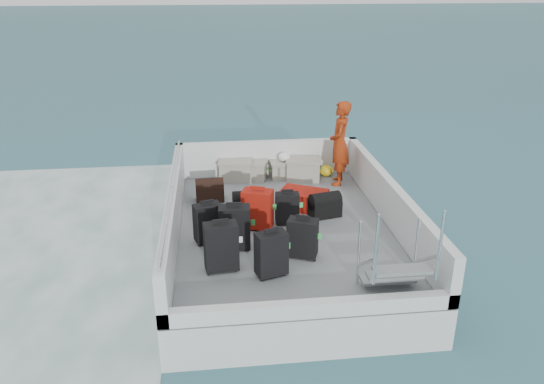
# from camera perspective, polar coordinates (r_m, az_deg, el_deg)

# --- Properties ---
(ground) EXTENTS (160.00, 160.00, 0.00)m
(ground) POSITION_cam_1_polar(r_m,az_deg,el_deg) (8.84, 1.24, -7.32)
(ground) COLOR #184555
(ground) RESTS_ON ground
(ferry_hull) EXTENTS (3.60, 5.00, 0.60)m
(ferry_hull) POSITION_cam_1_polar(r_m,az_deg,el_deg) (8.69, 1.26, -5.61)
(ferry_hull) COLOR silver
(ferry_hull) RESTS_ON ground
(deck) EXTENTS (3.30, 4.70, 0.02)m
(deck) POSITION_cam_1_polar(r_m,az_deg,el_deg) (8.55, 1.27, -3.77)
(deck) COLOR gray
(deck) RESTS_ON ferry_hull
(deck_fittings) EXTENTS (3.60, 5.00, 0.90)m
(deck_fittings) POSITION_cam_1_polar(r_m,az_deg,el_deg) (8.15, 4.02, -2.22)
(deck_fittings) COLOR silver
(deck_fittings) RESTS_ON deck
(suitcase_0) EXTENTS (0.48, 0.31, 0.70)m
(suitcase_0) POSITION_cam_1_polar(r_m,az_deg,el_deg) (7.21, -5.48, -5.95)
(suitcase_0) COLOR black
(suitcase_0) RESTS_ON deck
(suitcase_1) EXTENTS (0.46, 0.35, 0.61)m
(suitcase_1) POSITION_cam_1_polar(r_m,az_deg,el_deg) (8.00, -6.89, -3.36)
(suitcase_1) COLOR black
(suitcase_1) RESTS_ON deck
(suitcase_3) EXTENTS (0.46, 0.35, 0.63)m
(suitcase_3) POSITION_cam_1_polar(r_m,az_deg,el_deg) (7.08, -0.07, -6.73)
(suitcase_3) COLOR black
(suitcase_3) RESTS_ON deck
(suitcase_4) EXTENTS (0.47, 0.29, 0.67)m
(suitcase_4) POSITION_cam_1_polar(r_m,az_deg,el_deg) (7.76, -4.04, -3.86)
(suitcase_4) COLOR black
(suitcase_4) RESTS_ON deck
(suitcase_5) EXTENTS (0.53, 0.42, 0.65)m
(suitcase_5) POSITION_cam_1_polar(r_m,az_deg,el_deg) (8.35, -1.56, -1.92)
(suitcase_5) COLOR #9F180C
(suitcase_5) RESTS_ON deck
(suitcase_6) EXTENTS (0.48, 0.39, 0.58)m
(suitcase_6) POSITION_cam_1_polar(r_m,az_deg,el_deg) (7.55, 3.30, -5.01)
(suitcase_6) COLOR black
(suitcase_6) RESTS_ON deck
(suitcase_7) EXTENTS (0.38, 0.23, 0.53)m
(suitcase_7) POSITION_cam_1_polar(r_m,az_deg,el_deg) (8.53, 1.64, -1.82)
(suitcase_7) COLOR black
(suitcase_7) RESTS_ON deck
(suitcase_8) EXTENTS (0.93, 0.82, 0.31)m
(suitcase_8) POSITION_cam_1_polar(r_m,az_deg,el_deg) (9.17, 3.39, -0.79)
(suitcase_8) COLOR #9F180C
(suitcase_8) RESTS_ON deck
(duffel_0) EXTENTS (0.51, 0.32, 0.32)m
(duffel_0) POSITION_cam_1_polar(r_m,az_deg,el_deg) (9.51, -6.71, 0.00)
(duffel_0) COLOR black
(duffel_0) RESTS_ON deck
(duffel_1) EXTENTS (0.46, 0.31, 0.32)m
(duffel_1) POSITION_cam_1_polar(r_m,az_deg,el_deg) (8.91, -2.79, -1.46)
(duffel_1) COLOR black
(duffel_1) RESTS_ON deck
(duffel_2) EXTENTS (0.56, 0.41, 0.32)m
(duffel_2) POSITION_cam_1_polar(r_m,az_deg,el_deg) (8.88, 5.72, -1.63)
(duffel_2) COLOR black
(duffel_2) RESTS_ON deck
(crate_0) EXTENTS (0.66, 0.49, 0.37)m
(crate_0) POSITION_cam_1_polar(r_m,az_deg,el_deg) (10.44, -3.92, 2.32)
(crate_0) COLOR #ADA896
(crate_0) RESTS_ON deck
(crate_1) EXTENTS (0.64, 0.52, 0.34)m
(crate_1) POSITION_cam_1_polar(r_m,az_deg,el_deg) (10.46, -2.21, 2.30)
(crate_1) COLOR #ADA896
(crate_1) RESTS_ON deck
(crate_2) EXTENTS (0.53, 0.37, 0.31)m
(crate_2) POSITION_cam_1_polar(r_m,az_deg,el_deg) (10.53, 1.32, 2.38)
(crate_2) COLOR #ADA896
(crate_2) RESTS_ON deck
(crate_3) EXTENTS (0.72, 0.57, 0.38)m
(crate_3) POSITION_cam_1_polar(r_m,az_deg,el_deg) (10.46, 3.42, 2.40)
(crate_3) COLOR #ADA896
(crate_3) RESTS_ON deck
(yellow_bag) EXTENTS (0.28, 0.26, 0.22)m
(yellow_bag) POSITION_cam_1_polar(r_m,az_deg,el_deg) (10.69, 5.85, 2.31)
(yellow_bag) COLOR gold
(yellow_bag) RESTS_ON deck
(white_bag) EXTENTS (0.24, 0.24, 0.18)m
(white_bag) POSITION_cam_1_polar(r_m,az_deg,el_deg) (10.45, 1.33, 3.65)
(white_bag) COLOR white
(white_bag) RESTS_ON crate_2
(passenger) EXTENTS (0.53, 0.68, 1.61)m
(passenger) POSITION_cam_1_polar(r_m,az_deg,el_deg) (10.11, 7.29, 5.21)
(passenger) COLOR red
(passenger) RESTS_ON deck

